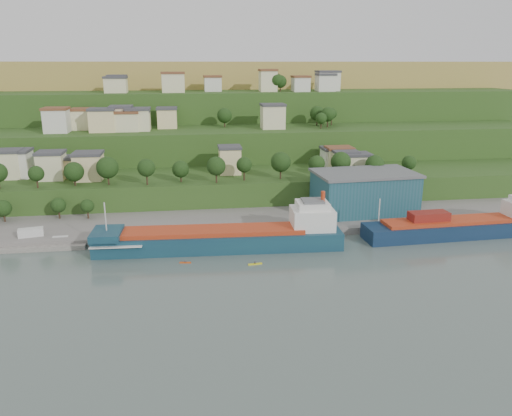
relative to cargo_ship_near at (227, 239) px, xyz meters
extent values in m
plane|color=#45534E|center=(-2.34, -9.08, -2.66)|extent=(500.00, 500.00, 0.00)
cube|color=slate|center=(17.66, 18.92, -2.66)|extent=(220.00, 26.00, 4.00)
cube|color=slate|center=(-57.34, 12.92, -2.66)|extent=(40.00, 18.00, 2.40)
cube|color=#284719|center=(-2.34, 46.92, -2.66)|extent=(260.00, 32.00, 20.00)
cube|color=#284719|center=(-2.34, 76.92, -2.66)|extent=(280.00, 32.00, 44.00)
cube|color=#284719|center=(-2.34, 106.92, -2.66)|extent=(300.00, 32.00, 70.00)
cube|color=olive|center=(-2.34, 180.92, -2.66)|extent=(360.00, 120.00, 96.00)
cube|color=beige|center=(-68.75, 50.55, 11.73)|extent=(7.33, 7.85, 8.78)
cube|color=#3F3F44|center=(-68.75, 50.55, 16.57)|extent=(7.93, 8.45, 0.90)
cube|color=silver|center=(-67.09, 51.63, 11.63)|extent=(8.95, 8.97, 8.56)
cube|color=#3F3F44|center=(-67.09, 51.63, 16.36)|extent=(9.55, 9.57, 0.90)
cube|color=beige|center=(-54.62, 46.79, 11.59)|extent=(8.25, 8.16, 8.50)
cube|color=#3F3F44|center=(-54.62, 46.79, 16.29)|extent=(8.85, 8.76, 0.90)
cube|color=beige|center=(-51.57, 49.90, 10.41)|extent=(7.83, 7.46, 6.14)
cube|color=#3F3F44|center=(-51.57, 49.90, 13.93)|extent=(8.43, 8.06, 0.90)
cube|color=beige|center=(-42.26, 44.44, 11.52)|extent=(8.89, 8.99, 8.34)
cube|color=#3F3F44|center=(-42.26, 44.44, 16.14)|extent=(9.49, 9.59, 0.90)
cube|color=beige|center=(4.94, 47.58, 11.77)|extent=(7.33, 8.00, 8.85)
cube|color=#3F3F44|center=(4.94, 47.58, 16.65)|extent=(7.93, 8.60, 0.90)
cube|color=silver|center=(44.32, 52.87, 10.64)|extent=(8.94, 8.65, 6.60)
cube|color=#3F3F44|center=(44.32, 52.87, 14.39)|extent=(9.54, 9.25, 0.90)
cube|color=beige|center=(45.33, 50.48, 10.94)|extent=(9.06, 7.49, 7.19)
cube|color=brown|center=(45.33, 50.48, 14.98)|extent=(9.66, 8.09, 0.90)
cube|color=beige|center=(45.69, 45.01, 10.77)|extent=(8.20, 8.16, 6.85)
cube|color=#3F3F44|center=(45.69, 45.01, 14.64)|extent=(8.80, 8.76, 0.90)
cube|color=beige|center=(48.96, 42.10, 10.48)|extent=(9.29, 7.53, 6.26)
cube|color=#3F3F44|center=(48.96, 42.10, 14.06)|extent=(9.89, 8.13, 0.90)
cube|color=silver|center=(-58.15, 74.19, 23.60)|extent=(8.62, 8.12, 8.51)
cube|color=brown|center=(-58.15, 74.19, 28.30)|extent=(9.22, 8.72, 0.90)
cube|color=beige|center=(-50.10, 82.80, 23.05)|extent=(8.04, 8.73, 7.42)
cube|color=brown|center=(-50.10, 82.80, 27.21)|extent=(8.64, 9.33, 0.90)
cube|color=beige|center=(-41.31, 73.96, 23.38)|extent=(9.48, 7.82, 8.06)
cube|color=#3F3F44|center=(-41.31, 73.96, 27.86)|extent=(10.08, 8.42, 0.90)
cube|color=beige|center=(-34.57, 77.37, 23.68)|extent=(8.07, 8.38, 8.66)
cube|color=#3F3F44|center=(-34.57, 77.37, 28.46)|extent=(8.67, 8.98, 0.90)
cube|color=beige|center=(-32.32, 74.61, 22.76)|extent=(9.04, 7.49, 6.83)
cube|color=brown|center=(-32.32, 74.61, 26.63)|extent=(9.64, 8.09, 0.90)
cube|color=silver|center=(-28.19, 75.77, 22.81)|extent=(8.56, 7.20, 6.94)
cube|color=#3F3F44|center=(-28.19, 75.77, 26.73)|extent=(9.16, 7.80, 0.90)
cube|color=beige|center=(-28.15, 76.00, 23.29)|extent=(8.96, 8.63, 7.89)
cube|color=#3F3F44|center=(-28.15, 76.00, 27.69)|extent=(9.56, 9.23, 0.90)
cube|color=beige|center=(-17.26, 82.55, 23.05)|extent=(7.65, 8.38, 7.42)
cube|color=#3F3F44|center=(-17.26, 82.55, 27.21)|extent=(8.25, 8.98, 0.90)
cube|color=beige|center=(24.73, 74.74, 23.83)|extent=(9.01, 8.14, 8.96)
cube|color=#3F3F44|center=(24.73, 74.74, 28.76)|extent=(9.61, 8.74, 0.90)
cube|color=beige|center=(-39.13, 102.75, 35.34)|extent=(9.26, 7.69, 6.00)
cube|color=#3F3F44|center=(-39.13, 102.75, 38.80)|extent=(9.86, 8.29, 0.90)
cube|color=beige|center=(-38.79, 105.60, 35.64)|extent=(7.54, 7.83, 6.59)
cube|color=#3F3F44|center=(-38.79, 105.60, 39.38)|extent=(8.14, 8.43, 0.90)
cube|color=beige|center=(-14.60, 102.28, 36.25)|extent=(9.65, 7.97, 7.82)
cube|color=brown|center=(-14.60, 102.28, 40.61)|extent=(10.25, 8.57, 0.90)
cube|color=silver|center=(2.85, 108.64, 35.40)|extent=(7.52, 8.26, 6.11)
cube|color=brown|center=(2.85, 108.64, 38.90)|extent=(8.12, 8.86, 0.90)
cube|color=beige|center=(27.37, 103.51, 36.80)|extent=(7.40, 7.89, 8.91)
cube|color=brown|center=(27.37, 103.51, 41.70)|extent=(8.00, 8.49, 0.90)
cube|color=silver|center=(41.93, 101.36, 35.39)|extent=(7.25, 7.74, 6.09)
cube|color=brown|center=(41.93, 101.36, 38.88)|extent=(7.85, 8.34, 0.90)
cube|color=silver|center=(53.33, 101.04, 35.83)|extent=(7.88, 7.13, 6.97)
cube|color=#3F3F44|center=(53.33, 101.04, 39.77)|extent=(8.48, 7.73, 0.90)
cube|color=silver|center=(55.44, 105.33, 36.44)|extent=(9.83, 8.65, 8.19)
cube|color=#3F3F44|center=(55.44, 105.33, 40.98)|extent=(10.43, 9.25, 0.90)
cylinder|color=#382619|center=(-56.25, 34.52, 8.95)|extent=(0.50, 0.50, 3.22)
sphere|color=black|center=(-56.25, 34.52, 11.89)|extent=(4.82, 4.82, 4.82)
cylinder|color=#382619|center=(-45.32, 36.11, 8.73)|extent=(0.50, 0.50, 2.78)
sphere|color=black|center=(-45.32, 36.11, 11.82)|extent=(6.19, 6.19, 6.19)
cylinder|color=#382619|center=(-34.97, 35.94, 9.16)|extent=(0.50, 0.50, 3.64)
sphere|color=black|center=(-34.97, 35.94, 12.89)|extent=(6.95, 6.95, 6.95)
cylinder|color=#382619|center=(-22.72, 33.94, 9.34)|extent=(0.50, 0.50, 3.99)
sphere|color=black|center=(-22.72, 33.94, 12.88)|extent=(5.63, 5.63, 5.63)
cylinder|color=#382619|center=(-12.05, 36.60, 8.71)|extent=(0.50, 0.50, 2.74)
sphere|color=black|center=(-12.05, 36.60, 11.59)|extent=(5.49, 5.49, 5.49)
cylinder|color=#382619|center=(-0.66, 33.67, 9.28)|extent=(0.50, 0.50, 3.88)
sphere|color=black|center=(-0.66, 33.67, 12.91)|extent=(6.12, 6.12, 6.12)
cylinder|color=#382619|center=(8.64, 35.87, 9.29)|extent=(0.50, 0.50, 3.89)
sphere|color=black|center=(8.64, 35.87, 12.63)|extent=(5.10, 5.10, 5.10)
cylinder|color=#382619|center=(21.00, 36.63, 9.30)|extent=(0.50, 0.50, 3.92)
sphere|color=black|center=(21.00, 36.63, 13.10)|extent=(6.66, 6.66, 6.66)
cylinder|color=#382619|center=(32.89, 34.93, 9.17)|extent=(0.50, 0.50, 3.66)
sphere|color=black|center=(32.89, 34.93, 12.53)|extent=(5.54, 5.54, 5.54)
cylinder|color=#382619|center=(41.47, 35.91, 9.11)|extent=(0.50, 0.50, 3.52)
sphere|color=black|center=(41.47, 35.91, 12.73)|extent=(6.77, 6.77, 6.77)
cylinder|color=#382619|center=(52.56, 33.60, 8.76)|extent=(0.50, 0.50, 2.83)
sphere|color=black|center=(52.56, 33.60, 11.92)|extent=(6.35, 6.35, 6.35)
cylinder|color=#382619|center=(66.18, 36.79, 8.79)|extent=(0.50, 0.50, 2.90)
sphere|color=black|center=(66.18, 36.79, 11.60)|extent=(4.95, 4.95, 4.95)
cylinder|color=#382619|center=(51.33, 82.56, 21.16)|extent=(0.50, 0.50, 3.64)
sphere|color=black|center=(51.33, 82.56, 24.22)|extent=(4.52, 4.52, 4.52)
cylinder|color=#382619|center=(30.86, 101.12, 34.12)|extent=(0.50, 0.50, 3.54)
sphere|color=black|center=(30.86, 101.12, 37.46)|extent=(5.71, 5.71, 5.71)
cylinder|color=#382619|center=(32.78, 102.11, 33.76)|extent=(0.50, 0.50, 2.83)
sphere|color=black|center=(32.78, 102.11, 36.72)|extent=(5.64, 5.64, 5.64)
cylinder|color=#382619|center=(44.95, 82.18, 21.02)|extent=(0.50, 0.50, 3.35)
sphere|color=black|center=(44.95, 82.18, 24.37)|extent=(6.07, 6.07, 6.07)
cylinder|color=#382619|center=(47.74, 75.88, 21.15)|extent=(0.50, 0.50, 3.62)
sphere|color=black|center=(47.74, 75.88, 24.58)|extent=(5.89, 5.89, 5.89)
cylinder|color=#382619|center=(5.95, 82.03, 20.85)|extent=(0.50, 0.50, 3.02)
sphere|color=black|center=(5.95, 82.03, 24.04)|extent=(6.10, 6.10, 6.10)
cylinder|color=#382619|center=(43.98, 72.04, 20.75)|extent=(0.50, 0.50, 2.80)
sphere|color=black|center=(43.98, 72.04, 23.40)|extent=(4.54, 4.54, 4.54)
cube|color=#122F46|center=(-2.14, 0.00, -1.27)|extent=(65.05, 12.93, 6.47)
cube|color=#B03517|center=(-3.98, 0.00, 2.52)|extent=(48.36, 10.37, 1.11)
cube|color=#122F46|center=(-30.78, 0.00, 2.89)|extent=(7.82, 10.47, 1.85)
cube|color=silver|center=(22.81, 0.00, 4.74)|extent=(11.47, 9.71, 5.54)
cube|color=silver|center=(22.81, 0.00, 8.43)|extent=(8.63, 7.74, 1.85)
cube|color=#595B5E|center=(22.81, 0.00, 9.63)|extent=(5.78, 5.78, 0.55)
cylinder|color=#B03517|center=(25.58, 0.00, 10.74)|extent=(1.16, 1.16, 2.77)
cylinder|color=silver|center=(-30.78, 0.00, 7.51)|extent=(0.35, 0.35, 7.39)
cube|color=silver|center=(-28.01, 0.00, 0.86)|extent=(13.37, 10.99, 0.23)
cube|color=#0D223A|center=(65.68, 0.95, -1.47)|extent=(55.21, 11.43, 6.04)
cube|color=#B03517|center=(63.85, 0.95, 2.01)|extent=(40.52, 9.17, 0.91)
cylinder|color=silver|center=(41.90, 0.95, 6.03)|extent=(0.30, 0.30, 6.40)
cube|color=maroon|center=(56.53, 0.95, 3.65)|extent=(11.16, 5.03, 2.38)
cube|color=#1C4B55|center=(45.07, 21.92, 5.34)|extent=(31.20, 20.09, 12.00)
cube|color=#595B5E|center=(45.07, 21.92, 11.74)|extent=(32.27, 21.16, 0.80)
cube|color=silver|center=(-52.73, 11.38, 0.04)|extent=(6.85, 3.99, 3.00)
cube|color=silver|center=(-44.84, 9.98, -1.05)|extent=(4.15, 1.68, 0.82)
cube|color=#CE4712|center=(-11.20, -8.62, -2.55)|extent=(2.89, 0.88, 0.21)
sphere|color=#3F3F44|center=(-11.20, -8.62, -2.19)|extent=(0.50, 0.50, 0.50)
cube|color=yellow|center=(5.75, -11.95, -2.53)|extent=(3.52, 0.99, 0.26)
sphere|color=#3F3F44|center=(5.75, -11.95, -2.09)|extent=(0.61, 0.61, 0.61)
camera|label=1|loc=(-9.54, -124.15, 44.81)|focal=35.00mm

